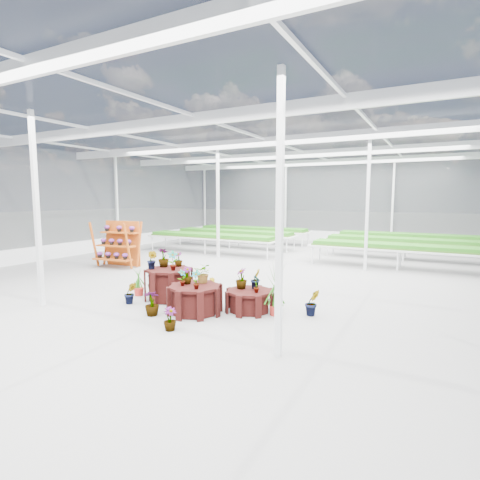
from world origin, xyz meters
The scene contains 10 objects.
ground_plane centered at (0.00, 0.00, 0.00)m, with size 24.00×24.00×0.00m, color gray.
greenhouse_shell centered at (0.00, 0.00, 2.25)m, with size 18.00×24.00×4.50m, color white, non-canonical shape.
steel_frame centered at (0.00, 0.00, 2.25)m, with size 18.00×24.00×4.50m, color silver, non-canonical shape.
nursery_benches centered at (0.00, 7.20, 0.42)m, with size 16.00×7.00×0.84m, color silver, non-canonical shape.
plinth_tall centered at (-0.67, -2.18, 0.40)m, with size 1.16×1.16×0.79m, color black.
plinth_mid centered at (0.53, -2.78, 0.31)m, with size 1.19×1.19×0.63m, color black.
plinth_low centered at (1.53, -2.08, 0.24)m, with size 1.08×1.08×0.48m, color black.
shelf_rack centered at (-5.16, 0.43, 0.84)m, with size 1.58×0.84×1.68m, color #A04411, non-canonical shape.
bird_table centered at (-5.67, 1.16, 0.78)m, with size 0.37×0.37×1.56m, color tan, non-canonical shape.
nursery_plants centered at (0.30, -2.22, 0.54)m, with size 4.90×2.87×1.28m.
Camera 1 is at (5.18, -9.41, 2.56)m, focal length 28.00 mm.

